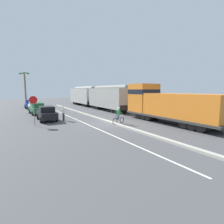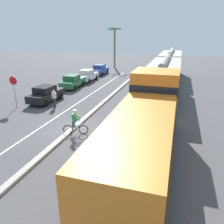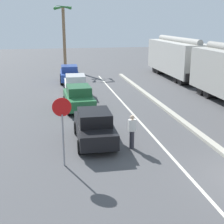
{
  "view_description": "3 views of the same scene",
  "coord_description": "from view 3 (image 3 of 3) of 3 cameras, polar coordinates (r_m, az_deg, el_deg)",
  "views": [
    {
      "loc": [
        -9.06,
        -15.58,
        3.49
      ],
      "look_at": [
        0.71,
        1.0,
        1.02
      ],
      "focal_mm": 28.0,
      "sensor_mm": 36.0,
      "label": 1
    },
    {
      "loc": [
        6.73,
        -12.68,
        6.39
      ],
      "look_at": [
        2.78,
        0.22,
        1.51
      ],
      "focal_mm": 35.0,
      "sensor_mm": 36.0,
      "label": 2
    },
    {
      "loc": [
        -7.38,
        -9.14,
        5.77
      ],
      "look_at": [
        -4.11,
        7.68,
        0.73
      ],
      "focal_mm": 50.0,
      "sensor_mm": 36.0,
      "label": 3
    }
  ],
  "objects": [
    {
      "name": "parked_car_blue",
      "position": [
        30.68,
        -7.79,
        6.95
      ],
      "size": [
        1.92,
        4.25,
        1.62
      ],
      "color": "#28479E",
      "rests_on": "ground"
    },
    {
      "name": "stop_sign",
      "position": [
        12.53,
        -9.07,
        -1.23
      ],
      "size": [
        0.76,
        0.08,
        2.88
      ],
      "color": "gray",
      "rests_on": "ground"
    },
    {
      "name": "lane_stripe",
      "position": [
        16.95,
        6.79,
        -3.62
      ],
      "size": [
        0.14,
        36.0,
        0.01
      ],
      "primitive_type": "cube",
      "color": "silver",
      "rests_on": "ground"
    },
    {
      "name": "hopper_car_middle",
      "position": [
        33.3,
        11.8,
        9.68
      ],
      "size": [
        2.9,
        10.6,
        4.18
      ],
      "color": "#AFACA5",
      "rests_on": "ground"
    },
    {
      "name": "parked_car_black",
      "position": [
        15.24,
        -3.27,
        -2.61
      ],
      "size": [
        1.89,
        4.23,
        1.62
      ],
      "color": "black",
      "rests_on": "ground"
    },
    {
      "name": "palm_tree_near",
      "position": [
        38.87,
        -8.85,
        15.41
      ],
      "size": [
        2.24,
        2.28,
        7.64
      ],
      "color": "#846647",
      "rests_on": "ground"
    },
    {
      "name": "pedestrian_by_cars",
      "position": [
        14.49,
        3.68,
        -3.52
      ],
      "size": [
        0.34,
        0.22,
        1.62
      ],
      "color": "#33333D",
      "rests_on": "ground"
    },
    {
      "name": "parked_car_white",
      "position": [
        25.27,
        -6.68,
        4.97
      ],
      "size": [
        1.93,
        4.25,
        1.62
      ],
      "color": "silver",
      "rests_on": "ground"
    },
    {
      "name": "parked_car_green",
      "position": [
        21.07,
        -6.13,
        2.69
      ],
      "size": [
        1.96,
        4.26,
        1.62
      ],
      "color": "#286B3D",
      "rests_on": "ground"
    },
    {
      "name": "median_curb",
      "position": [
        17.78,
        14.2,
        -2.8
      ],
      "size": [
        0.36,
        36.0,
        0.16
      ],
      "primitive_type": "cube",
      "color": "#B2AD9E",
      "rests_on": "ground"
    }
  ]
}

